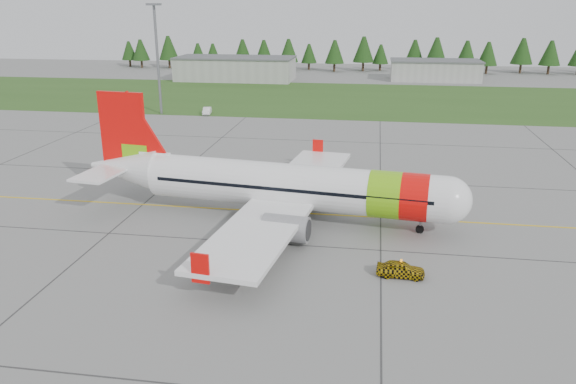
# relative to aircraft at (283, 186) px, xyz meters

# --- Properties ---
(ground) EXTENTS (320.00, 320.00, 0.00)m
(ground) POSITION_rel_aircraft_xyz_m (-0.44, -6.25, -3.42)
(ground) COLOR gray
(ground) RESTS_ON ground
(aircraft) EXTENTS (39.03, 36.25, 11.84)m
(aircraft) POSITION_rel_aircraft_xyz_m (0.00, 0.00, 0.00)
(aircraft) COLOR white
(aircraft) RESTS_ON ground
(follow_me_car) EXTENTS (1.34, 1.56, 3.73)m
(follow_me_car) POSITION_rel_aircraft_xyz_m (11.06, -10.95, -1.55)
(follow_me_car) COLOR #DFB40C
(follow_me_car) RESTS_ON ground
(service_van) EXTENTS (1.65, 1.58, 4.11)m
(service_van) POSITION_rel_aircraft_xyz_m (-23.51, 52.57, -1.36)
(service_van) COLOR white
(service_van) RESTS_ON ground
(grass_strip) EXTENTS (320.00, 50.00, 0.03)m
(grass_strip) POSITION_rel_aircraft_xyz_m (-0.44, 75.75, -3.40)
(grass_strip) COLOR #30561E
(grass_strip) RESTS_ON ground
(taxi_guideline) EXTENTS (120.00, 0.25, 0.02)m
(taxi_guideline) POSITION_rel_aircraft_xyz_m (-0.44, 1.75, -3.40)
(taxi_guideline) COLOR gold
(taxi_guideline) RESTS_ON ground
(hangar_west) EXTENTS (32.00, 14.00, 6.00)m
(hangar_west) POSITION_rel_aircraft_xyz_m (-30.44, 103.75, -0.42)
(hangar_west) COLOR #A8A8A3
(hangar_west) RESTS_ON ground
(hangar_east) EXTENTS (24.00, 12.00, 5.20)m
(hangar_east) POSITION_rel_aircraft_xyz_m (24.56, 111.75, -0.82)
(hangar_east) COLOR #A8A8A3
(hangar_east) RESTS_ON ground
(floodlight_mast) EXTENTS (0.50, 0.50, 20.00)m
(floodlight_mast) POSITION_rel_aircraft_xyz_m (-32.44, 51.75, 6.58)
(floodlight_mast) COLOR slate
(floodlight_mast) RESTS_ON ground
(treeline) EXTENTS (160.00, 8.00, 10.00)m
(treeline) POSITION_rel_aircraft_xyz_m (-0.44, 131.75, 1.58)
(treeline) COLOR #1C3F14
(treeline) RESTS_ON ground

